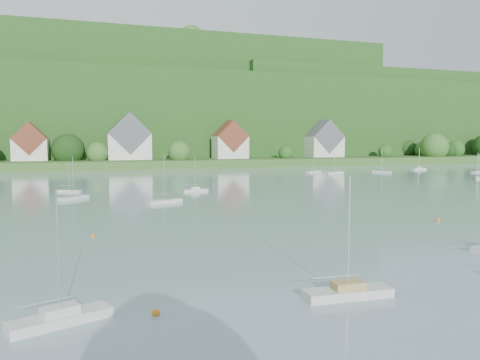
% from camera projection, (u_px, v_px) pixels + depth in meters
% --- Properties ---
extents(far_shore_strip, '(600.00, 60.00, 3.00)m').
position_uv_depth(far_shore_strip, '(114.00, 162.00, 190.00)').
color(far_shore_strip, '#2D5921').
rests_on(far_shore_strip, ground).
extents(forested_ridge, '(620.00, 181.22, 69.89)m').
position_uv_depth(forested_ridge, '(107.00, 117.00, 253.21)').
color(forested_ridge, '#1B3912').
rests_on(forested_ridge, ground).
extents(village_building_1, '(12.00, 9.36, 14.00)m').
position_uv_depth(village_building_1, '(30.00, 145.00, 169.64)').
color(village_building_1, silver).
rests_on(village_building_1, far_shore_strip).
extents(village_building_2, '(16.00, 11.44, 18.00)m').
position_uv_depth(village_building_2, '(129.00, 141.00, 179.45)').
color(village_building_2, silver).
rests_on(village_building_2, far_shore_strip).
extents(village_building_3, '(13.00, 10.40, 15.50)m').
position_uv_depth(village_building_3, '(230.00, 143.00, 190.06)').
color(village_building_3, silver).
rests_on(village_building_3, far_shore_strip).
extents(village_building_4, '(15.00, 10.40, 16.50)m').
position_uv_depth(village_building_4, '(324.00, 142.00, 207.82)').
color(village_building_4, silver).
rests_on(village_building_4, far_shore_strip).
extents(near_sailboat_0, '(5.88, 3.56, 7.69)m').
position_uv_depth(near_sailboat_0, '(60.00, 317.00, 26.46)').
color(near_sailboat_0, silver).
rests_on(near_sailboat_0, ground).
extents(near_sailboat_2, '(6.06, 1.98, 8.08)m').
position_uv_depth(near_sailboat_2, '(348.00, 291.00, 30.94)').
color(near_sailboat_2, silver).
rests_on(near_sailboat_2, ground).
extents(mooring_buoy_0, '(0.48, 0.48, 0.48)m').
position_uv_depth(mooring_buoy_0, '(156.00, 315.00, 27.88)').
color(mooring_buoy_0, orange).
rests_on(mooring_buoy_0, ground).
extents(mooring_buoy_2, '(0.50, 0.50, 0.50)m').
position_uv_depth(mooring_buoy_2, '(438.00, 221.00, 60.32)').
color(mooring_buoy_2, orange).
rests_on(mooring_buoy_2, ground).
extents(mooring_buoy_3, '(0.41, 0.41, 0.41)m').
position_uv_depth(mooring_buoy_3, '(93.00, 237.00, 50.35)').
color(mooring_buoy_3, orange).
rests_on(mooring_buoy_3, ground).
extents(far_sailboat_cluster, '(191.74, 75.38, 8.71)m').
position_uv_depth(far_sailboat_cluster, '(156.00, 182.00, 112.48)').
color(far_sailboat_cluster, silver).
rests_on(far_sailboat_cluster, ground).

